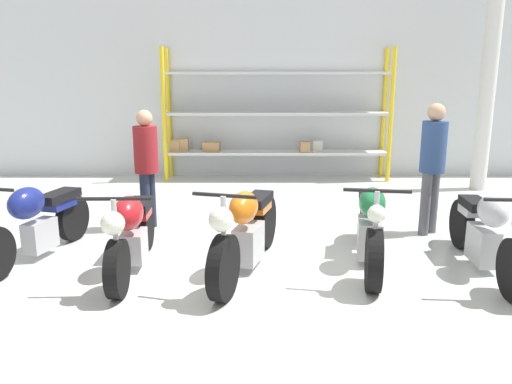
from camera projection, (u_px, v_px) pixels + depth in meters
ground_plane at (256, 260)px, 5.67m from camera, size 30.00×30.00×0.00m
back_wall at (257, 89)px, 10.17m from camera, size 30.00×0.08×3.60m
shelving_rack at (272, 118)px, 9.94m from camera, size 4.48×0.63×2.60m
support_pillar at (489, 90)px, 8.85m from camera, size 0.28×0.28×3.60m
motorcycle_blue at (36, 220)px, 5.60m from camera, size 0.74×1.94×0.98m
motorcycle_red at (133, 231)px, 5.26m from camera, size 0.68×1.92×0.96m
motorcycle_orange at (248, 230)px, 5.27m from camera, size 0.84×2.12×1.01m
motorcycle_green at (372, 227)px, 5.49m from camera, size 0.68×2.12×1.00m
motorcycle_silver at (489, 232)px, 5.26m from camera, size 0.65×2.08×0.97m
person_browsing at (435, 159)px, 6.41m from camera, size 0.45×0.45×1.71m
person_near_rack at (148, 160)px, 6.65m from camera, size 0.38×0.38×1.61m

